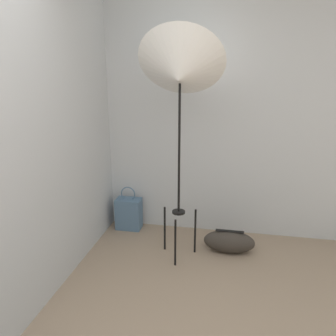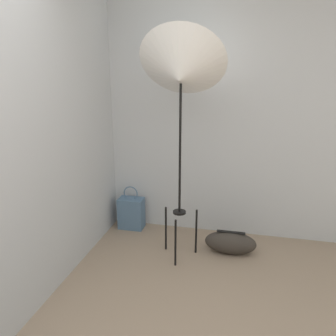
{
  "view_description": "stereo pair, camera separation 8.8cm",
  "coord_description": "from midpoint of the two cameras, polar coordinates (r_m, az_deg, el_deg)",
  "views": [
    {
      "loc": [
        0.13,
        -1.03,
        1.72
      ],
      "look_at": [
        -0.37,
        1.56,
        0.96
      ],
      "focal_mm": 35.0,
      "sensor_mm": 36.0,
      "label": 1
    },
    {
      "loc": [
        0.22,
        -1.01,
        1.72
      ],
      "look_at": [
        -0.37,
        1.56,
        0.96
      ],
      "focal_mm": 35.0,
      "sensor_mm": 36.0,
      "label": 2
    }
  ],
  "objects": [
    {
      "name": "wall_back",
      "position": [
        3.49,
        8.18,
        9.03
      ],
      "size": [
        8.0,
        0.05,
        2.6
      ],
      "color": "#B7BCC1",
      "rests_on": "ground_plane"
    },
    {
      "name": "wall_side_left",
      "position": [
        2.49,
        -23.63,
        5.06
      ],
      "size": [
        0.05,
        8.0,
        2.6
      ],
      "color": "#B7BCC1",
      "rests_on": "ground_plane"
    },
    {
      "name": "photo_umbrella",
      "position": [
        2.86,
        1.17,
        16.35
      ],
      "size": [
        0.76,
        0.69,
        2.11
      ],
      "color": "black",
      "rests_on": "ground_plane"
    },
    {
      "name": "tote_bag",
      "position": [
        3.81,
        -7.52,
        -7.83
      ],
      "size": [
        0.28,
        0.18,
        0.5
      ],
      "color": "slate",
      "rests_on": "ground_plane"
    },
    {
      "name": "duffel_bag",
      "position": [
        3.38,
        9.84,
        -12.52
      ],
      "size": [
        0.5,
        0.22,
        0.23
      ],
      "color": "#332D28",
      "rests_on": "ground_plane"
    }
  ]
}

